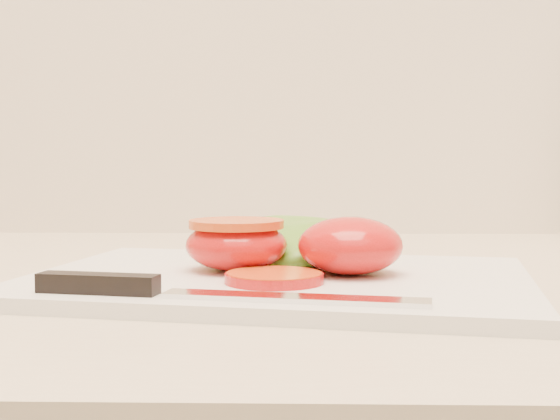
{
  "coord_description": "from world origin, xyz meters",
  "views": [
    {
      "loc": [
        -0.2,
        1.06,
        1.02
      ],
      "look_at": [
        -0.21,
        1.62,
        0.99
      ],
      "focal_mm": 50.0,
      "sensor_mm": 36.0,
      "label": 1
    }
  ],
  "objects": [
    {
      "name": "cutting_board",
      "position": [
        -0.21,
        1.61,
        0.94
      ],
      "size": [
        0.39,
        0.31,
        0.01
      ],
      "primitive_type": "cube",
      "rotation": [
        0.0,
        0.0,
        -0.18
      ],
      "color": "white",
      "rests_on": "counter"
    },
    {
      "name": "knife",
      "position": [
        -0.27,
        1.52,
        0.94
      ],
      "size": [
        0.24,
        0.06,
        0.01
      ],
      "rotation": [
        0.0,
        0.0,
        -0.18
      ],
      "color": "silver",
      "rests_on": "cutting_board"
    },
    {
      "name": "tomato_half_cut",
      "position": [
        -0.24,
        1.63,
        0.96
      ],
      "size": [
        0.07,
        0.07,
        0.04
      ],
      "color": "red",
      "rests_on": "cutting_board"
    },
    {
      "name": "tomato_half_dome",
      "position": [
        -0.16,
        1.61,
        0.96
      ],
      "size": [
        0.07,
        0.07,
        0.04
      ],
      "primitive_type": "ellipsoid",
      "color": "red",
      "rests_on": "cutting_board"
    },
    {
      "name": "lettuce_leaf_1",
      "position": [
        -0.17,
        1.68,
        0.95
      ],
      "size": [
        0.12,
        0.12,
        0.02
      ],
      "primitive_type": "ellipsoid",
      "rotation": [
        0.0,
        0.0,
        0.66
      ],
      "color": "#589D29",
      "rests_on": "cutting_board"
    },
    {
      "name": "lettuce_leaf_0",
      "position": [
        -0.21,
        1.68,
        0.95
      ],
      "size": [
        0.19,
        0.18,
        0.03
      ],
      "primitive_type": "ellipsoid",
      "rotation": [
        0.0,
        0.0,
        -0.62
      ],
      "color": "#589D29",
      "rests_on": "cutting_board"
    },
    {
      "name": "tomato_slice_0",
      "position": [
        -0.22,
        1.57,
        0.94
      ],
      "size": [
        0.06,
        0.06,
        0.01
      ],
      "primitive_type": "cylinder",
      "color": "orange",
      "rests_on": "cutting_board"
    }
  ]
}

